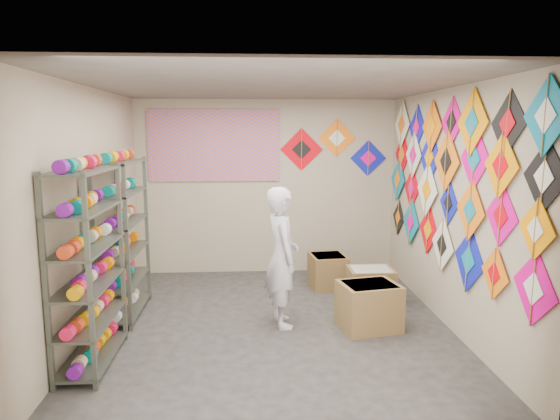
{
  "coord_description": "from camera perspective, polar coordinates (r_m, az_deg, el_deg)",
  "views": [
    {
      "loc": [
        -0.25,
        -5.49,
        2.22
      ],
      "look_at": [
        0.1,
        0.3,
        1.3
      ],
      "focal_mm": 32.0,
      "sensor_mm": 36.0,
      "label": 1
    }
  ],
  "objects": [
    {
      "name": "ground",
      "position": [
        5.93,
        -0.81,
        -12.98
      ],
      "size": [
        4.5,
        4.5,
        0.0
      ],
      "primitive_type": "plane",
      "color": "#292724"
    },
    {
      "name": "room_walls",
      "position": [
        5.53,
        -0.85,
        3.03
      ],
      "size": [
        4.5,
        4.5,
        4.5
      ],
      "color": "tan",
      "rests_on": "ground"
    },
    {
      "name": "shelf_rack_front",
      "position": [
        5.05,
        -21.1,
        -6.18
      ],
      "size": [
        0.4,
        1.1,
        1.9
      ],
      "primitive_type": "cube",
      "color": "#4C5147",
      "rests_on": "ground"
    },
    {
      "name": "shelf_rack_back",
      "position": [
        6.27,
        -17.54,
        -3.11
      ],
      "size": [
        0.4,
        1.1,
        1.9
      ],
      "primitive_type": "cube",
      "color": "#4C5147",
      "rests_on": "ground"
    },
    {
      "name": "string_spools",
      "position": [
        5.63,
        -19.17,
        -3.54
      ],
      "size": [
        0.12,
        2.36,
        0.12
      ],
      "color": "#F21445",
      "rests_on": "ground"
    },
    {
      "name": "kite_wall_display",
      "position": [
        6.0,
        18.41,
        3.33
      ],
      "size": [
        0.05,
        4.33,
        2.1
      ],
      "color": "#E60486",
      "rests_on": "room_walls"
    },
    {
      "name": "back_wall_kites",
      "position": [
        7.84,
        5.96,
        7.01
      ],
      "size": [
        1.66,
        0.02,
        0.89
      ],
      "color": "red",
      "rests_on": "room_walls"
    },
    {
      "name": "poster",
      "position": [
        7.74,
        -7.59,
        7.31
      ],
      "size": [
        2.0,
        0.01,
        1.1
      ],
      "primitive_type": "cube",
      "color": "#8751B0",
      "rests_on": "room_walls"
    },
    {
      "name": "shopkeeper",
      "position": [
        5.7,
        0.21,
        -5.38
      ],
      "size": [
        0.72,
        0.59,
        1.61
      ],
      "primitive_type": "imported",
      "rotation": [
        0.0,
        0.0,
        1.75
      ],
      "color": "silver",
      "rests_on": "ground"
    },
    {
      "name": "carton_a",
      "position": [
        5.83,
        10.11,
        -10.76
      ],
      "size": [
        0.72,
        0.64,
        0.53
      ],
      "primitive_type": "cube",
      "rotation": [
        0.0,
        0.0,
        0.2
      ],
      "color": "brown",
      "rests_on": "ground"
    },
    {
      "name": "carton_b",
      "position": [
        6.64,
        10.3,
        -8.54
      ],
      "size": [
        0.57,
        0.47,
        0.47
      ],
      "primitive_type": "cube",
      "rotation": [
        0.0,
        0.0,
        0.0
      ],
      "color": "brown",
      "rests_on": "ground"
    },
    {
      "name": "carton_c",
      "position": [
        7.23,
        5.5,
        -6.96
      ],
      "size": [
        0.55,
        0.59,
        0.47
      ],
      "primitive_type": "cube",
      "rotation": [
        0.0,
        0.0,
        0.11
      ],
      "color": "brown",
      "rests_on": "ground"
    }
  ]
}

